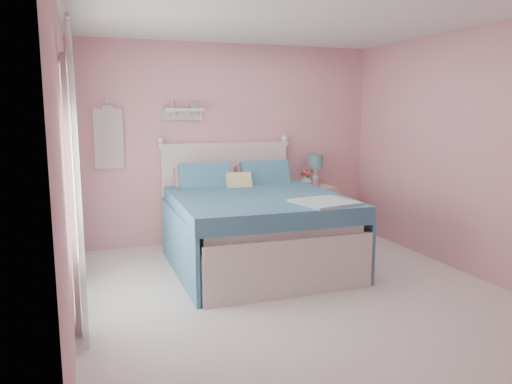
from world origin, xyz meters
TOP-DOWN VIEW (x-y plane):
  - floor at (0.00, 0.00)m, footprint 4.50×4.50m
  - room_shell at (0.00, 0.00)m, footprint 4.50×4.50m
  - bed at (-0.08, 1.11)m, footprint 1.83×2.30m
  - nightstand at (1.13, 1.99)m, footprint 0.49×0.48m
  - table_lamp at (1.18, 2.07)m, footprint 0.22×0.22m
  - vase at (1.02, 2.00)m, footprint 0.17×0.17m
  - teacup at (1.08, 1.83)m, footprint 0.11×0.11m
  - roses at (1.02, 2.00)m, footprint 0.14×0.11m
  - wall_shelf at (-0.63, 2.19)m, footprint 0.50×0.15m
  - hanging_dress at (-1.55, 2.18)m, footprint 0.34×0.03m
  - french_door at (-1.97, 0.40)m, footprint 0.04×1.32m
  - curtain_near at (-1.92, -0.34)m, footprint 0.04×0.40m
  - curtain_far at (-1.92, 1.14)m, footprint 0.04×0.40m

SIDE VIEW (x-z plane):
  - floor at x=0.00m, z-range 0.00..0.00m
  - nightstand at x=1.13m, z-range 0.00..0.71m
  - bed at x=-0.08m, z-range -0.23..1.09m
  - teacup at x=1.08m, z-range 0.71..0.78m
  - vase at x=1.02m, z-range 0.71..0.87m
  - roses at x=1.02m, z-range 0.85..0.97m
  - table_lamp at x=1.18m, z-range 0.79..1.22m
  - french_door at x=-1.97m, z-range -0.01..2.15m
  - curtain_near at x=-1.92m, z-range 0.02..2.34m
  - curtain_far at x=-1.92m, z-range 0.02..2.34m
  - hanging_dress at x=-1.55m, z-range 1.04..1.76m
  - room_shell at x=0.00m, z-range -0.67..3.83m
  - wall_shelf at x=-0.63m, z-range 1.61..1.86m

